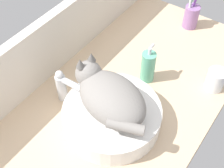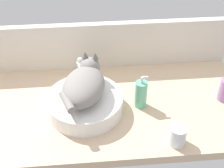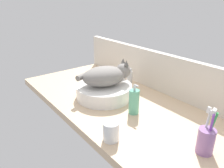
{
  "view_description": "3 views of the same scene",
  "coord_description": "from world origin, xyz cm",
  "px_view_note": "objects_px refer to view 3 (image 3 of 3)",
  "views": [
    {
      "loc": [
        -56.17,
        -38.16,
        88.24
      ],
      "look_at": [
        1.35,
        2.51,
        7.9
      ],
      "focal_mm": 50.0,
      "sensor_mm": 36.0,
      "label": 1
    },
    {
      "loc": [
        -4.56,
        -103.05,
        93.2
      ],
      "look_at": [
        4.88,
        1.64,
        9.47
      ],
      "focal_mm": 50.0,
      "sensor_mm": 36.0,
      "label": 2
    },
    {
      "loc": [
        87.38,
        -70.84,
        56.29
      ],
      "look_at": [
        -0.35,
        -3.13,
        10.42
      ],
      "focal_mm": 35.0,
      "sensor_mm": 36.0,
      "label": 3
    }
  ],
  "objects_px": {
    "soap_dispenser": "(134,102)",
    "faucet": "(128,78)",
    "cat": "(106,75)",
    "water_glass": "(111,132)",
    "sink_basin": "(104,91)",
    "toothbrush_cup": "(206,140)"
  },
  "relations": [
    {
      "from": "sink_basin",
      "to": "toothbrush_cup",
      "type": "bearing_deg",
      "value": 1.79
    },
    {
      "from": "faucet",
      "to": "soap_dispenser",
      "type": "distance_m",
      "value": 0.32
    },
    {
      "from": "faucet",
      "to": "water_glass",
      "type": "relative_size",
      "value": 1.65
    },
    {
      "from": "sink_basin",
      "to": "soap_dispenser",
      "type": "height_order",
      "value": "soap_dispenser"
    },
    {
      "from": "cat",
      "to": "toothbrush_cup",
      "type": "distance_m",
      "value": 0.63
    },
    {
      "from": "cat",
      "to": "faucet",
      "type": "bearing_deg",
      "value": 94.61
    },
    {
      "from": "toothbrush_cup",
      "to": "water_glass",
      "type": "relative_size",
      "value": 2.26
    },
    {
      "from": "cat",
      "to": "water_glass",
      "type": "bearing_deg",
      "value": -33.65
    },
    {
      "from": "sink_basin",
      "to": "faucet",
      "type": "bearing_deg",
      "value": 93.49
    },
    {
      "from": "soap_dispenser",
      "to": "water_glass",
      "type": "relative_size",
      "value": 1.93
    },
    {
      "from": "toothbrush_cup",
      "to": "water_glass",
      "type": "distance_m",
      "value": 0.37
    },
    {
      "from": "cat",
      "to": "faucet",
      "type": "xyz_separation_m",
      "value": [
        -0.01,
        0.18,
        -0.06
      ]
    },
    {
      "from": "sink_basin",
      "to": "cat",
      "type": "xyz_separation_m",
      "value": [
        0.0,
        0.01,
        0.1
      ]
    },
    {
      "from": "sink_basin",
      "to": "faucet",
      "type": "height_order",
      "value": "faucet"
    },
    {
      "from": "water_glass",
      "to": "sink_basin",
      "type": "bearing_deg",
      "value": 148.13
    },
    {
      "from": "sink_basin",
      "to": "toothbrush_cup",
      "type": "relative_size",
      "value": 1.74
    },
    {
      "from": "sink_basin",
      "to": "soap_dispenser",
      "type": "relative_size",
      "value": 2.03
    },
    {
      "from": "soap_dispenser",
      "to": "faucet",
      "type": "bearing_deg",
      "value": 143.74
    },
    {
      "from": "sink_basin",
      "to": "cat",
      "type": "distance_m",
      "value": 0.1
    },
    {
      "from": "sink_basin",
      "to": "faucet",
      "type": "xyz_separation_m",
      "value": [
        -0.01,
        0.2,
        0.04
      ]
    },
    {
      "from": "cat",
      "to": "toothbrush_cup",
      "type": "relative_size",
      "value": 1.65
    },
    {
      "from": "soap_dispenser",
      "to": "toothbrush_cup",
      "type": "bearing_deg",
      "value": 1.52
    }
  ]
}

